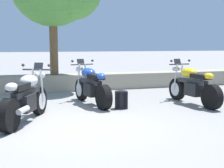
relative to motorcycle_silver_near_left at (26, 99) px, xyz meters
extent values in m
plane|color=gray|center=(1.05, -0.70, -0.49)|extent=(120.00, 120.00, 0.00)
cube|color=gray|center=(1.05, 4.10, -0.21)|extent=(36.00, 0.80, 0.55)
cylinder|color=black|center=(0.29, 0.63, -0.18)|extent=(0.39, 0.62, 0.62)
cylinder|color=black|center=(-0.31, -0.68, -0.18)|extent=(0.42, 0.64, 0.62)
cylinder|color=silver|center=(0.29, 0.63, -0.18)|extent=(0.31, 0.42, 0.38)
cube|color=black|center=(-0.03, -0.07, -0.08)|extent=(0.49, 0.57, 0.34)
cube|color=#2D2D30|center=(0.01, 0.02, 0.12)|extent=(0.59, 1.06, 0.12)
ellipsoid|color=#BCBCC1|center=(0.07, 0.16, 0.34)|extent=(0.53, 0.61, 0.26)
cube|color=black|center=(-0.13, -0.28, 0.28)|extent=(0.47, 0.62, 0.12)
ellipsoid|color=#BCBCC1|center=(-0.26, -0.55, 0.32)|extent=(0.32, 0.35, 0.16)
cylinder|color=#2D2D30|center=(0.25, 0.56, 0.54)|extent=(0.61, 0.31, 0.04)
sphere|color=silver|center=(0.25, 0.72, 0.40)|extent=(0.13, 0.13, 0.13)
sphere|color=silver|center=(0.38, 0.66, 0.40)|extent=(0.13, 0.13, 0.13)
cube|color=#26282D|center=(0.30, 0.65, 0.60)|extent=(0.22, 0.17, 0.18)
cylinder|color=silver|center=(-0.07, -0.53, -0.13)|extent=(0.26, 0.39, 0.11)
cylinder|color=silver|center=(0.19, 0.63, 0.18)|extent=(0.11, 0.17, 0.73)
cylinder|color=silver|center=(0.35, 0.56, 0.18)|extent=(0.11, 0.17, 0.73)
sphere|color=#2D2D30|center=(-0.03, 0.65, 0.64)|extent=(0.07, 0.07, 0.07)
sphere|color=#2D2D30|center=(0.51, 0.40, 0.64)|extent=(0.07, 0.07, 0.07)
cylinder|color=black|center=(1.53, 2.08, -0.18)|extent=(0.26, 0.64, 0.62)
cylinder|color=black|center=(1.82, 0.67, -0.18)|extent=(0.30, 0.64, 0.62)
cylinder|color=silver|center=(1.53, 2.08, -0.18)|extent=(0.23, 0.41, 0.38)
cube|color=black|center=(1.69, 1.33, -0.08)|extent=(0.41, 0.53, 0.34)
cube|color=#2D2D30|center=(1.67, 1.43, 0.12)|extent=(0.35, 1.11, 0.12)
ellipsoid|color=#2347A8|center=(1.64, 1.57, 0.34)|extent=(0.44, 0.58, 0.26)
cube|color=black|center=(1.73, 1.10, 0.28)|extent=(0.36, 0.60, 0.12)
ellipsoid|color=#2347A8|center=(1.79, 0.81, 0.32)|extent=(0.27, 0.32, 0.16)
cylinder|color=#2D2D30|center=(1.55, 2.00, 0.54)|extent=(0.65, 0.16, 0.04)
sphere|color=silver|center=(1.45, 2.13, 0.40)|extent=(0.13, 0.13, 0.13)
sphere|color=silver|center=(1.59, 2.16, 0.40)|extent=(0.13, 0.13, 0.13)
cube|color=#26282D|center=(1.53, 2.10, 0.60)|extent=(0.21, 0.13, 0.18)
cylinder|color=silver|center=(1.93, 0.94, -0.13)|extent=(0.18, 0.39, 0.11)
cylinder|color=silver|center=(1.45, 2.03, 0.18)|extent=(0.08, 0.17, 0.73)
cylinder|color=silver|center=(1.63, 2.06, 0.18)|extent=(0.08, 0.17, 0.73)
sphere|color=#2D2D30|center=(1.26, 1.91, 0.64)|extent=(0.07, 0.07, 0.07)
sphere|color=#2D2D30|center=(1.85, 2.02, 0.64)|extent=(0.07, 0.07, 0.07)
cylinder|color=black|center=(4.19, 1.37, -0.18)|extent=(0.21, 0.63, 0.62)
cylinder|color=black|center=(4.35, -0.06, -0.18)|extent=(0.25, 0.64, 0.62)
cylinder|color=silver|center=(4.19, 1.37, -0.18)|extent=(0.20, 0.40, 0.38)
cube|color=black|center=(4.28, 0.61, -0.08)|extent=(0.37, 0.51, 0.34)
cube|color=#2D2D30|center=(4.27, 0.71, 0.12)|extent=(0.26, 1.11, 0.12)
ellipsoid|color=yellow|center=(4.25, 0.86, 0.34)|extent=(0.40, 0.56, 0.26)
cube|color=black|center=(4.30, 0.38, 0.28)|extent=(0.32, 0.59, 0.12)
ellipsoid|color=yellow|center=(4.34, 0.08, 0.32)|extent=(0.25, 0.30, 0.16)
cylinder|color=#2D2D30|center=(4.20, 1.29, 0.54)|extent=(0.66, 0.11, 0.04)
sphere|color=silver|center=(4.11, 1.42, 0.40)|extent=(0.13, 0.13, 0.13)
sphere|color=silver|center=(4.25, 1.44, 0.40)|extent=(0.13, 0.13, 0.13)
cube|color=#26282D|center=(4.19, 1.39, 0.60)|extent=(0.21, 0.12, 0.18)
cylinder|color=silver|center=(4.49, 0.20, -0.13)|extent=(0.15, 0.39, 0.11)
cylinder|color=silver|center=(4.11, 1.32, 0.18)|extent=(0.06, 0.17, 0.73)
cylinder|color=silver|center=(4.28, 1.34, 0.18)|extent=(0.06, 0.17, 0.73)
sphere|color=#2D2D30|center=(3.91, 1.22, 0.64)|extent=(0.07, 0.07, 0.07)
sphere|color=#2D2D30|center=(4.50, 1.29, 0.64)|extent=(0.07, 0.07, 0.07)
cube|color=black|center=(2.27, 0.67, -0.27)|extent=(0.33, 0.23, 0.44)
cube|color=black|center=(2.29, 0.78, -0.31)|extent=(0.25, 0.09, 0.24)
ellipsoid|color=black|center=(2.27, 0.67, -0.06)|extent=(0.31, 0.22, 0.08)
cube|color=black|center=(2.17, 0.58, -0.25)|extent=(0.05, 0.04, 0.37)
cube|color=black|center=(2.33, 0.55, -0.25)|extent=(0.05, 0.04, 0.37)
cylinder|color=brown|center=(0.99, 4.14, 1.05)|extent=(0.28, 0.28, 1.97)
camera|label=1|loc=(-0.04, -6.31, 1.10)|focal=48.34mm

